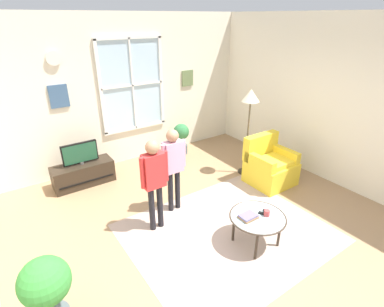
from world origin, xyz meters
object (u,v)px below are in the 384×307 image
remote_near_cup (266,212)px  potted_plant_by_window (181,136)px  tv_stand (84,174)px  person_red_shirt (154,176)px  cup (267,213)px  book_stack (248,216)px  remote_near_books (264,214)px  person_pink_shirt (173,161)px  television (80,153)px  potted_plant_corner (47,289)px  floor_lamp (250,104)px  armchair (269,166)px  coffee_table (257,218)px

remote_near_cup → potted_plant_by_window: (0.63, 3.06, -0.04)m
tv_stand → person_red_shirt: size_ratio=0.77×
cup → book_stack: bearing=156.1°
tv_stand → remote_near_cup: (1.58, -2.94, 0.25)m
remote_near_books → person_pink_shirt: 1.50m
television → book_stack: 3.17m
remote_near_books → potted_plant_by_window: 3.14m
book_stack → potted_plant_by_window: size_ratio=0.32×
person_pink_shirt → person_red_shirt: size_ratio=0.98×
person_red_shirt → potted_plant_corner: bearing=-152.3°
person_pink_shirt → floor_lamp: floor_lamp is taller
armchair → remote_near_cup: (-1.27, -1.06, 0.13)m
armchair → cup: size_ratio=10.53×
armchair → cup: 1.71m
television → book_stack: size_ratio=2.80×
armchair → floor_lamp: (-0.10, 0.52, 1.06)m
book_stack → person_pink_shirt: 1.37m
tv_stand → floor_lamp: floor_lamp is taller
person_red_shirt → book_stack: bearing=-51.0°
cup → floor_lamp: 2.21m
person_red_shirt → floor_lamp: (2.25, 0.51, 0.52)m
tv_stand → armchair: bearing=-33.4°
armchair → cup: (-1.30, -1.11, 0.16)m
book_stack → cup: 0.26m
cup → floor_lamp: bearing=53.5°
coffee_table → tv_stand: bearing=116.2°
armchair → floor_lamp: floor_lamp is taller
tv_stand → floor_lamp: bearing=-26.3°
potted_plant_by_window → potted_plant_corner: (-3.28, -2.82, 0.15)m
potted_plant_corner → coffee_table: bearing=-5.3°
book_stack → floor_lamp: bearing=46.6°
potted_plant_corner → floor_lamp: size_ratio=0.53×
armchair → person_red_shirt: (-2.35, 0.00, 0.54)m
remote_near_cup → potted_plant_corner: (-2.66, 0.24, 0.11)m
cup → tv_stand: bearing=117.4°
coffee_table → potted_plant_corner: bearing=174.7°
tv_stand → television: size_ratio=1.72×
book_stack → cup: size_ratio=2.67×
television → potted_plant_by_window: television is taller
person_pink_shirt → potted_plant_by_window: (1.26, 1.74, -0.44)m
television → potted_plant_corner: bearing=-111.7°
television → cup: bearing=-62.5°
cup → remote_near_books: bearing=104.8°
coffee_table → remote_near_books: bearing=-8.2°
remote_near_books → person_pink_shirt: size_ratio=0.10×
remote_near_books → remote_near_cup: 0.04m
armchair → person_pink_shirt: bearing=172.2°
television → armchair: size_ratio=0.71×
potted_plant_by_window → book_stack: bearing=-106.7°
book_stack → floor_lamp: floor_lamp is taller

